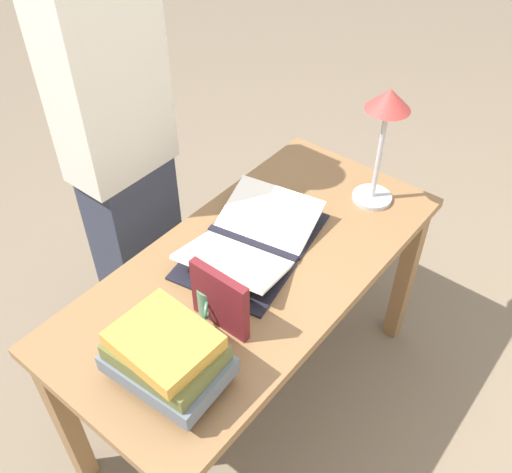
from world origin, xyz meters
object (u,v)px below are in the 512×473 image
book_stack_tall (167,357)px  book_standing_upright (220,300)px  reading_lamp (385,120)px  person_reader (122,161)px  coffee_mug (210,299)px  open_book (252,241)px

book_stack_tall → book_standing_upright: bearing=-175.4°
reading_lamp → person_reader: size_ratio=0.25×
person_reader → reading_lamp: bearing=-55.3°
coffee_mug → person_reader: bearing=-111.0°
book_stack_tall → person_reader: person_reader is taller
open_book → book_stack_tall: (0.52, 0.15, 0.07)m
book_standing_upright → coffee_mug: bearing=-105.3°
open_book → coffee_mug: coffee_mug is taller
reading_lamp → person_reader: person_reader is taller
reading_lamp → book_standing_upright: bearing=-3.4°
book_standing_upright → coffee_mug: size_ratio=1.99×
book_stack_tall → book_standing_upright: book_standing_upright is taller
book_stack_tall → reading_lamp: reading_lamp is taller
book_standing_upright → reading_lamp: 0.79m
open_book → book_standing_upright: bearing=12.9°
open_book → person_reader: 0.56m
book_stack_tall → coffee_mug: size_ratio=3.08×
book_standing_upright → person_reader: (-0.25, -0.68, 0.02)m
reading_lamp → coffee_mug: bearing=-7.7°
coffee_mug → book_stack_tall: bearing=17.1°
book_stack_tall → open_book: bearing=-163.9°
book_standing_upright → book_stack_tall: bearing=4.4°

